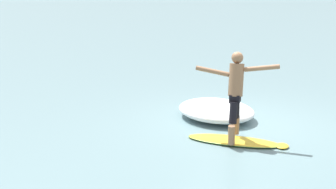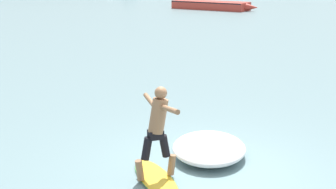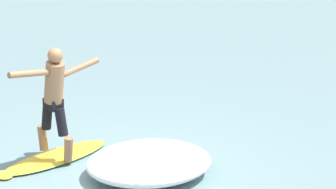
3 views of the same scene
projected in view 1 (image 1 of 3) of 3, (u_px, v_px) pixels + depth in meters
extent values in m
plane|color=slate|center=(240.00, 125.00, 10.20)|extent=(200.00, 200.00, 0.00)
ellipsoid|color=yellow|center=(233.00, 140.00, 9.20)|extent=(0.84, 1.89, 0.06)
ellipsoid|color=yellow|center=(282.00, 146.00, 8.92)|extent=(0.35, 0.30, 0.05)
ellipsoid|color=#339E56|center=(233.00, 140.00, 9.20)|extent=(0.86, 1.91, 0.03)
cone|color=black|center=(196.00, 141.00, 9.44)|extent=(0.06, 0.06, 0.14)
cone|color=black|center=(201.00, 144.00, 9.26)|extent=(0.06, 0.06, 0.14)
cone|color=black|center=(204.00, 139.00, 9.55)|extent=(0.06, 0.06, 0.14)
cylinder|color=#906646|center=(236.00, 125.00, 9.43)|extent=(0.20, 0.16, 0.40)
cylinder|color=black|center=(236.00, 108.00, 9.20)|extent=(0.24, 0.19, 0.43)
cylinder|color=#906646|center=(232.00, 135.00, 8.85)|extent=(0.20, 0.16, 0.40)
cylinder|color=black|center=(233.00, 113.00, 8.88)|extent=(0.24, 0.19, 0.43)
cube|color=black|center=(235.00, 98.00, 8.97)|extent=(0.29, 0.24, 0.16)
cylinder|color=#906646|center=(236.00, 80.00, 8.93)|extent=(0.42, 0.34, 0.66)
sphere|color=#906646|center=(237.00, 58.00, 8.87)|extent=(0.23, 0.23, 0.23)
cylinder|color=#906646|center=(212.00, 71.00, 9.06)|extent=(0.20, 0.67, 0.20)
cylinder|color=#906646|center=(262.00, 68.00, 8.78)|extent=(0.21, 0.67, 0.20)
ellipsoid|color=white|center=(216.00, 110.00, 10.63)|extent=(2.03, 2.23, 0.39)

